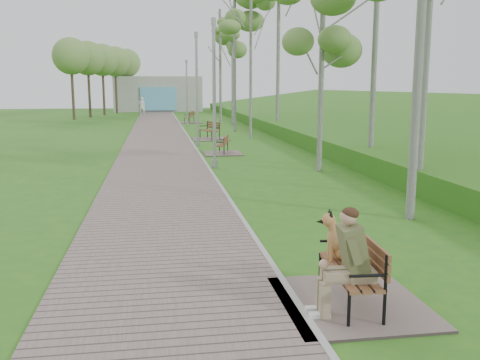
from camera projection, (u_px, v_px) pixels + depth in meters
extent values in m
plane|color=#2A651D|center=(232.00, 204.00, 13.62)|extent=(120.00, 120.00, 0.00)
cube|color=#72615C|center=(158.00, 132.00, 34.26)|extent=(3.50, 67.00, 0.04)
cube|color=#999993|center=(185.00, 132.00, 34.53)|extent=(0.10, 67.00, 0.05)
cube|color=#417C1D|center=(370.00, 132.00, 34.91)|extent=(14.00, 70.00, 1.60)
cube|color=#9E9E99|center=(158.00, 94.00, 62.65)|extent=(10.00, 5.00, 4.00)
cube|color=#5CA9CD|center=(158.00, 99.00, 60.21)|extent=(4.00, 0.20, 2.60)
cube|color=#72615C|center=(351.00, 302.00, 7.39)|extent=(1.93, 2.15, 0.04)
cube|color=brown|center=(349.00, 271.00, 7.31)|extent=(0.59, 1.64, 0.04)
cube|color=brown|center=(368.00, 250.00, 7.28)|extent=(0.15, 1.61, 0.35)
cube|color=#72615C|center=(223.00, 153.00, 23.63)|extent=(1.63, 1.81, 0.04)
cube|color=brown|center=(221.00, 145.00, 23.55)|extent=(0.74, 1.42, 0.04)
cube|color=brown|center=(226.00, 139.00, 23.49)|extent=(0.38, 1.32, 0.30)
cube|color=#72615C|center=(210.00, 139.00, 29.94)|extent=(1.98, 2.20, 0.04)
cube|color=brown|center=(209.00, 131.00, 29.85)|extent=(1.02, 1.72, 0.04)
cube|color=brown|center=(214.00, 125.00, 29.92)|extent=(0.60, 1.57, 0.36)
cube|color=#72615C|center=(190.00, 123.00, 43.30)|extent=(1.89, 2.10, 0.04)
cube|color=brown|center=(189.00, 117.00, 43.21)|extent=(0.90, 1.65, 0.04)
cube|color=brown|center=(192.00, 113.00, 43.13)|extent=(0.49, 1.53, 0.35)
cylinder|color=#94969B|center=(215.00, 164.00, 19.56)|extent=(0.21, 0.21, 0.31)
cylinder|color=#94969B|center=(214.00, 97.00, 19.14)|extent=(0.12, 0.12, 5.14)
cylinder|color=#94969B|center=(214.00, 21.00, 18.68)|extent=(0.19, 0.19, 0.26)
cylinder|color=#94969B|center=(198.00, 142.00, 26.94)|extent=(0.21, 0.21, 0.32)
cylinder|color=#94969B|center=(197.00, 91.00, 26.50)|extent=(0.13, 0.13, 5.37)
cylinder|color=#94969B|center=(196.00, 35.00, 26.02)|extent=(0.19, 0.19, 0.27)
cylinder|color=#94969B|center=(187.00, 124.00, 39.54)|extent=(0.19, 0.19, 0.28)
cylinder|color=#94969B|center=(187.00, 95.00, 39.16)|extent=(0.11, 0.11, 4.65)
cylinder|color=#94969B|center=(186.00, 62.00, 38.75)|extent=(0.17, 0.17, 0.23)
imported|color=silver|center=(142.00, 106.00, 53.19)|extent=(0.75, 0.57, 1.86)
cylinder|color=silver|center=(428.00, 31.00, 13.71)|extent=(0.19, 0.19, 8.71)
cylinder|color=silver|center=(321.00, 82.00, 18.35)|extent=(0.16, 0.16, 6.17)
ellipsoid|color=#6C9246|center=(323.00, 23.00, 18.01)|extent=(2.35, 2.35, 2.72)
cylinder|color=silver|center=(376.00, 18.00, 18.22)|extent=(0.19, 0.19, 10.49)
cylinder|color=silver|center=(251.00, 56.00, 29.68)|extent=(0.19, 0.19, 9.17)
ellipsoid|color=#6C9246|center=(251.00, 1.00, 29.17)|extent=(2.71, 2.71, 4.03)
cylinder|color=silver|center=(278.00, 37.00, 32.29)|extent=(0.20, 0.20, 11.78)
cylinder|color=silver|center=(235.00, 50.00, 33.95)|extent=(0.20, 0.20, 10.42)
cylinder|color=silver|center=(233.00, 72.00, 40.56)|extent=(0.16, 0.16, 8.01)
ellipsoid|color=#6C9246|center=(232.00, 37.00, 40.12)|extent=(2.24, 2.24, 3.52)
cylinder|color=silver|center=(220.00, 67.00, 42.91)|extent=(0.19, 0.19, 8.94)
ellipsoid|color=#6C9246|center=(220.00, 30.00, 42.41)|extent=(2.79, 2.79, 3.93)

